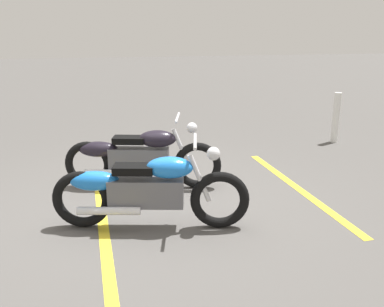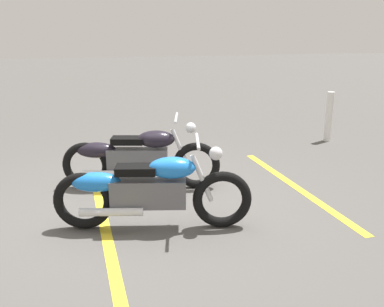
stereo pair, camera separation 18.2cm
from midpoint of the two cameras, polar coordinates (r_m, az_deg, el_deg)
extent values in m
plane|color=#514F4C|center=(5.46, -5.66, -7.01)|extent=(60.00, 60.00, 0.00)
torus|color=black|center=(4.74, 4.92, -6.36)|extent=(0.68, 0.27, 0.67)
torus|color=black|center=(4.88, -13.79, -6.13)|extent=(0.68, 0.27, 0.67)
cube|color=#59595E|center=(4.72, -5.20, -5.37)|extent=(0.87, 0.42, 0.32)
ellipsoid|color=blue|center=(4.59, -1.95, -1.93)|extent=(0.57, 0.40, 0.24)
ellipsoid|color=blue|center=(4.76, -12.11, -3.68)|extent=(0.60, 0.37, 0.22)
cube|color=black|center=(4.64, -6.89, -2.13)|extent=(0.48, 0.34, 0.09)
cylinder|color=silver|center=(4.63, 2.16, -3.39)|extent=(0.27, 0.12, 0.56)
cylinder|color=silver|center=(4.50, 1.58, 1.68)|extent=(0.18, 0.61, 0.04)
sphere|color=silver|center=(4.55, 4.08, -0.03)|extent=(0.15, 0.15, 0.15)
cylinder|color=silver|center=(4.71, -10.21, -7.73)|extent=(0.70, 0.26, 0.09)
torus|color=black|center=(5.89, 1.65, -1.65)|extent=(0.67, 0.29, 0.67)
torus|color=black|center=(6.10, -13.16, -1.44)|extent=(0.67, 0.29, 0.67)
cube|color=#59595E|center=(5.93, -6.39, -0.77)|extent=(0.87, 0.44, 0.32)
ellipsoid|color=black|center=(5.81, -3.85, 2.02)|extent=(0.58, 0.41, 0.24)
ellipsoid|color=black|center=(6.00, -11.83, 0.58)|extent=(0.60, 0.38, 0.22)
cube|color=black|center=(5.87, -7.73, 1.86)|extent=(0.49, 0.35, 0.09)
cylinder|color=silver|center=(5.82, -0.59, 0.82)|extent=(0.27, 0.13, 0.56)
cylinder|color=silver|center=(5.72, -1.11, 4.91)|extent=(0.20, 0.61, 0.04)
sphere|color=silver|center=(5.74, 0.90, 3.53)|extent=(0.15, 0.15, 0.15)
cylinder|color=silver|center=(5.92, -10.37, -2.60)|extent=(0.70, 0.27, 0.09)
cylinder|color=white|center=(8.80, 19.64, 4.63)|extent=(0.14, 0.14, 1.00)
cube|color=yellow|center=(4.97, -11.01, -9.70)|extent=(0.17, 3.20, 0.01)
cube|color=yellow|center=(6.20, 15.03, -4.56)|extent=(0.17, 3.20, 0.01)
camera|label=1|loc=(0.09, 90.97, -0.29)|focal=39.02mm
camera|label=2|loc=(0.09, -89.03, 0.29)|focal=39.02mm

